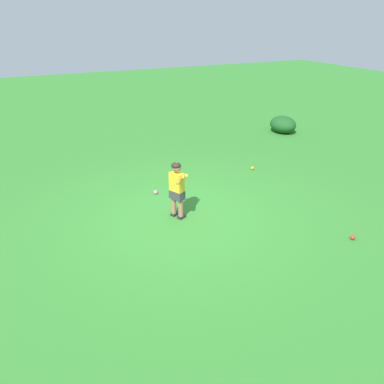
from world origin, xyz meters
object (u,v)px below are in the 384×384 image
object	(u,v)px
child_batter	(177,185)
play_ball_far_left	(156,192)
play_ball_near_batter	(252,168)
play_ball_far_right	(353,237)

from	to	relation	value
child_batter	play_ball_far_left	size ratio (longest dim) A/B	12.88
play_ball_near_batter	play_ball_far_right	world-z (taller)	play_ball_far_right
child_batter	play_ball_near_batter	xyz separation A→B (m)	(-1.36, 2.56, -0.61)
play_ball_far_right	play_ball_far_left	xyz separation A→B (m)	(-3.06, -2.35, -0.00)
play_ball_near_batter	play_ball_far_left	xyz separation A→B (m)	(0.26, -2.59, 0.00)
play_ball_far_right	play_ball_far_left	world-z (taller)	play_ball_far_right
child_batter	play_ball_far_right	world-z (taller)	child_batter
child_batter	play_ball_near_batter	world-z (taller)	child_batter
child_batter	play_ball_far_left	xyz separation A→B (m)	(-1.10, -0.02, -0.61)
play_ball_near_batter	play_ball_far_right	xyz separation A→B (m)	(3.31, -0.24, 0.00)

